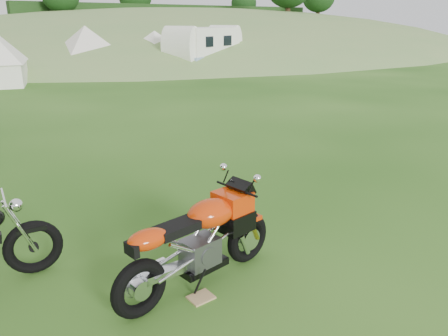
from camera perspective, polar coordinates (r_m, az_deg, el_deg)
ground at (r=5.42m, az=2.47°, el=-11.08°), size 120.00×120.00×0.00m
hillside at (r=51.37m, az=-5.04°, el=15.67°), size 80.00×64.00×8.00m
hedgerow at (r=51.37m, az=-5.04°, el=15.67°), size 36.00×1.20×8.60m
sport_motorcycle at (r=4.56m, az=-3.36°, el=-8.77°), size 2.01×0.73×1.18m
plywood_board at (r=4.65m, az=-3.03°, el=-16.53°), size 0.25×0.20×0.02m
tent_mid at (r=25.95m, az=-17.51°, el=14.73°), size 2.97×2.97×2.51m
tent_right at (r=26.35m, az=-8.98°, el=15.18°), size 3.28×3.28×2.32m
caravan at (r=25.47m, az=-2.63°, el=15.33°), size 5.52×3.81×2.37m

